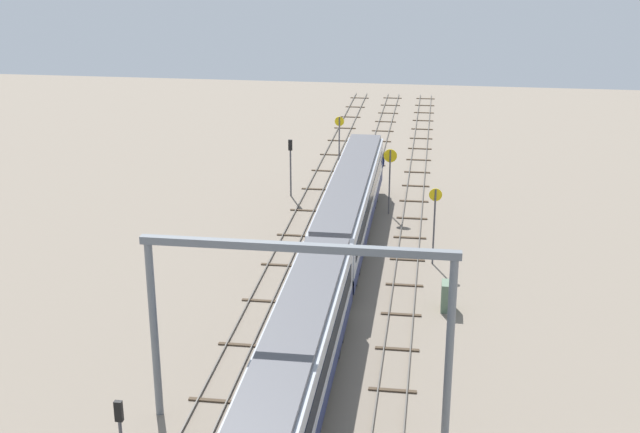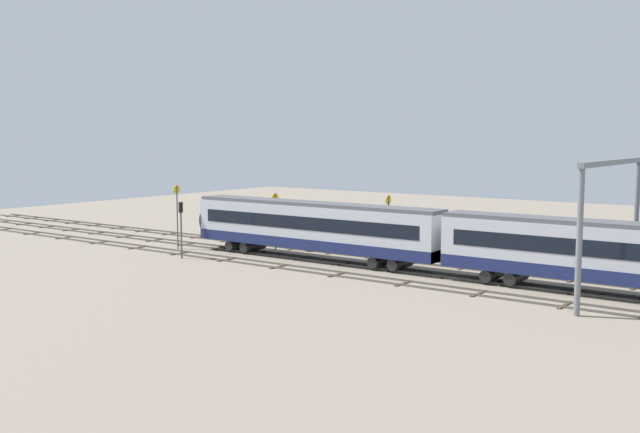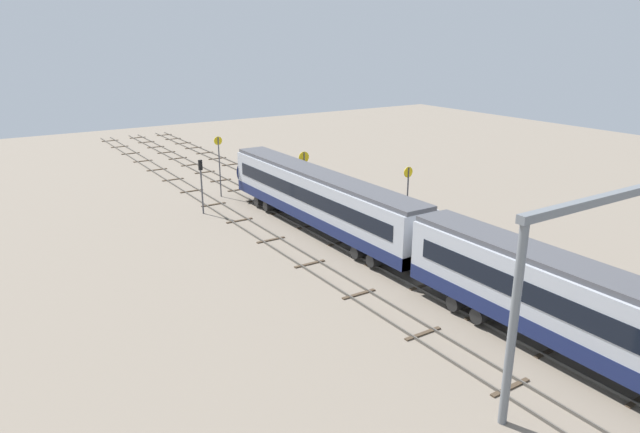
{
  "view_description": "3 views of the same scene",
  "coord_description": "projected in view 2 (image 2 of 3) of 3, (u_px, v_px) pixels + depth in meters",
  "views": [
    {
      "loc": [
        -51.85,
        -5.83,
        22.04
      ],
      "look_at": [
        3.4,
        1.94,
        2.45
      ],
      "focal_mm": 47.4,
      "sensor_mm": 36.0,
      "label": 1
    },
    {
      "loc": [
        -31.54,
        49.41,
        10.47
      ],
      "look_at": [
        5.53,
        -0.91,
        3.66
      ],
      "focal_mm": 41.23,
      "sensor_mm": 36.0,
      "label": 2
    },
    {
      "loc": [
        -31.06,
        23.4,
        15.19
      ],
      "look_at": [
        3.11,
        1.44,
        2.17
      ],
      "focal_mm": 31.73,
      "sensor_mm": 36.0,
      "label": 3
    }
  ],
  "objects": [
    {
      "name": "signal_light_trackside_approach",
      "position": [
        181.0,
        222.0,
        63.03
      ],
      "size": [
        0.31,
        0.32,
        4.88
      ],
      "color": "#4C4C51",
      "rests_on": "ground"
    },
    {
      "name": "track_with_train",
      "position": [
        368.0,
        266.0,
        59.27
      ],
      "size": [
        120.79,
        2.4,
        0.16
      ],
      "color": "#59544C",
      "rests_on": "ground"
    },
    {
      "name": "speed_sign_far_trackside",
      "position": [
        177.0,
        209.0,
        68.4
      ],
      "size": [
        0.14,
        0.82,
        5.98
      ],
      "color": "#4C4C51",
      "rests_on": "ground"
    },
    {
      "name": "track_middle",
      "position": [
        338.0,
        274.0,
        55.84
      ],
      "size": [
        120.79,
        2.4,
        0.16
      ],
      "color": "#59544C",
      "rests_on": "ground"
    },
    {
      "name": "speed_sign_mid_trackside",
      "position": [
        275.0,
        212.0,
        67.76
      ],
      "size": [
        0.14,
        1.05,
        5.28
      ],
      "color": "#4C4C51",
      "rests_on": "ground"
    },
    {
      "name": "speed_sign_near_foreground",
      "position": [
        388.0,
        217.0,
        64.76
      ],
      "size": [
        0.14,
        0.86,
        5.35
      ],
      "color": "#4C4C51",
      "rests_on": "ground"
    },
    {
      "name": "train",
      "position": [
        608.0,
        257.0,
        48.03
      ],
      "size": [
        75.2,
        3.24,
        4.8
      ],
      "color": "#B7BCC6",
      "rests_on": "ground"
    },
    {
      "name": "ground_plane",
      "position": [
        368.0,
        267.0,
        59.28
      ],
      "size": [
        136.79,
        136.79,
        0.0
      ],
      "primitive_type": "plane",
      "color": "gray"
    },
    {
      "name": "track_near_foreground",
      "position": [
        395.0,
        259.0,
        62.71
      ],
      "size": [
        120.79,
        2.4,
        0.16
      ],
      "color": "#59544C",
      "rests_on": "ground"
    },
    {
      "name": "overhead_gantry",
      "position": [
        612.0,
        199.0,
        47.74
      ],
      "size": [
        0.4,
        13.96,
        9.0
      ],
      "color": "slate",
      "rests_on": "ground"
    },
    {
      "name": "relay_cabinet",
      "position": [
        467.0,
        251.0,
        61.65
      ],
      "size": [
        1.21,
        0.83,
        1.76
      ],
      "color": "#597259",
      "rests_on": "ground"
    }
  ]
}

